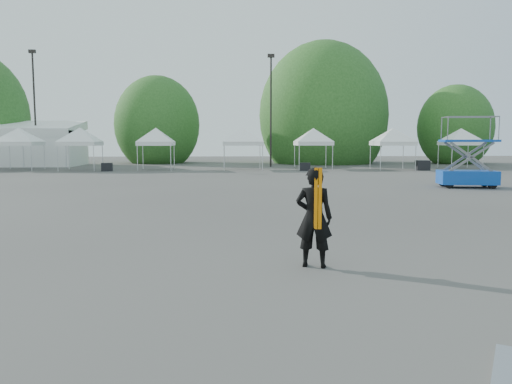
{
  "coord_description": "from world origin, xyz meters",
  "views": [
    {
      "loc": [
        -0.9,
        -12.11,
        2.39
      ],
      "look_at": [
        -0.29,
        -1.75,
        1.3
      ],
      "focal_mm": 35.0,
      "sensor_mm": 36.0,
      "label": 1
    }
  ],
  "objects": [
    {
      "name": "light_pole_east",
      "position": [
        3.0,
        32.0,
        5.52
      ],
      "size": [
        0.6,
        0.25,
        9.8
      ],
      "color": "black",
      "rests_on": "ground"
    },
    {
      "name": "scissor_lift",
      "position": [
        11.14,
        12.14,
        1.78
      ],
      "size": [
        2.91,
        1.78,
        3.53
      ],
      "rotation": [
        0.0,
        0.0,
        -0.16
      ],
      "color": "#0C4EA7",
      "rests_on": "ground"
    },
    {
      "name": "ground",
      "position": [
        0.0,
        0.0,
        0.0
      ],
      "size": [
        120.0,
        120.0,
        0.0
      ],
      "primitive_type": "plane",
      "color": "#474442",
      "rests_on": "ground"
    },
    {
      "name": "tent_f",
      "position": [
        6.18,
        28.53,
        3.06
      ],
      "size": [
        4.07,
        4.07,
        3.88
      ],
      "color": "silver",
      "rests_on": "ground"
    },
    {
      "name": "tent_e",
      "position": [
        0.39,
        27.98,
        3.06
      ],
      "size": [
        4.5,
        4.5,
        3.88
      ],
      "color": "silver",
      "rests_on": "ground"
    },
    {
      "name": "tent_c",
      "position": [
        -12.28,
        27.62,
        3.06
      ],
      "size": [
        4.08,
        4.08,
        3.88
      ],
      "color": "silver",
      "rests_on": "ground"
    },
    {
      "name": "crate_east",
      "position": [
        14.41,
        26.06,
        0.39
      ],
      "size": [
        1.05,
        0.84,
        0.78
      ],
      "primitive_type": "cube",
      "rotation": [
        0.0,
        0.0,
        -0.07
      ],
      "color": "black",
      "rests_on": "ground"
    },
    {
      "name": "tent_h",
      "position": [
        18.58,
        28.52,
        3.06
      ],
      "size": [
        3.99,
        3.99,
        3.88
      ],
      "color": "silver",
      "rests_on": "ground"
    },
    {
      "name": "tree_mid_w",
      "position": [
        -8.0,
        40.0,
        3.93
      ],
      "size": [
        4.16,
        4.16,
        6.33
      ],
      "color": "#382314",
      "rests_on": "ground"
    },
    {
      "name": "crate_west",
      "position": [
        -10.03,
        26.51,
        0.31
      ],
      "size": [
        0.89,
        0.74,
        0.63
      ],
      "primitive_type": "cube",
      "rotation": [
        0.0,
        0.0,
        0.14
      ],
      "color": "black",
      "rests_on": "ground"
    },
    {
      "name": "tent_g",
      "position": [
        12.34,
        27.13,
        3.06
      ],
      "size": [
        4.19,
        4.19,
        3.88
      ],
      "color": "silver",
      "rests_on": "ground"
    },
    {
      "name": "man",
      "position": [
        0.72,
        -2.97,
        0.95
      ],
      "size": [
        0.79,
        0.63,
        1.88
      ],
      "rotation": [
        0.0,
        0.0,
        2.86
      ],
      "color": "black",
      "rests_on": "ground"
    },
    {
      "name": "tree_mid_e",
      "position": [
        9.0,
        39.0,
        4.84
      ],
      "size": [
        5.12,
        5.12,
        7.79
      ],
      "color": "#382314",
      "rests_on": "ground"
    },
    {
      "name": "tent_b",
      "position": [
        -17.24,
        28.44,
        3.06
      ],
      "size": [
        4.19,
        4.19,
        3.88
      ],
      "color": "silver",
      "rests_on": "ground"
    },
    {
      "name": "light_pole_west",
      "position": [
        -18.0,
        34.0,
        5.77
      ],
      "size": [
        0.6,
        0.25,
        10.3
      ],
      "color": "black",
      "rests_on": "ground"
    },
    {
      "name": "tree_far_e",
      "position": [
        22.0,
        37.0,
        3.63
      ],
      "size": [
        3.84,
        3.84,
        5.84
      ],
      "color": "#382314",
      "rests_on": "ground"
    },
    {
      "name": "crate_mid",
      "position": [
        5.13,
        26.0,
        0.31
      ],
      "size": [
        0.88,
        0.73,
        0.62
      ],
      "primitive_type": "cube",
      "rotation": [
        0.0,
        0.0,
        -0.14
      ],
      "color": "black",
      "rests_on": "ground"
    },
    {
      "name": "tent_d",
      "position": [
        -6.47,
        27.89,
        3.06
      ],
      "size": [
        3.87,
        3.87,
        3.88
      ],
      "color": "silver",
      "rests_on": "ground"
    }
  ]
}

